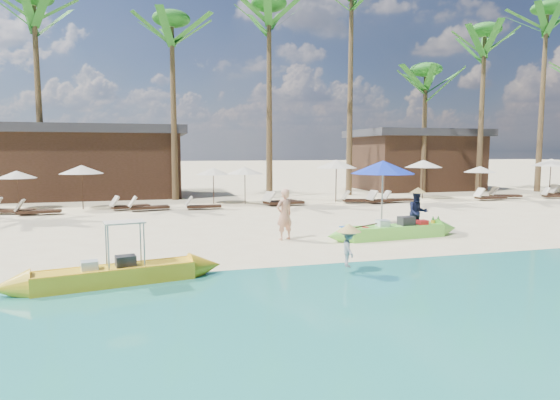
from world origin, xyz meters
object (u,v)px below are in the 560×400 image
object	(u,v)px
green_canoe	(395,231)
tourist	(284,214)
blue_umbrella	(383,167)
yellow_canoe	(116,275)

from	to	relation	value
green_canoe	tourist	bearing A→B (deg)	164.92
blue_umbrella	tourist	bearing A→B (deg)	-165.47
tourist	blue_umbrella	bearing A→B (deg)	172.96
green_canoe	blue_umbrella	size ratio (longest dim) A/B	2.18
green_canoe	yellow_canoe	distance (m)	8.86
yellow_canoe	tourist	bearing A→B (deg)	28.43
yellow_canoe	blue_umbrella	bearing A→B (deg)	18.68
blue_umbrella	yellow_canoe	bearing A→B (deg)	-150.52
tourist	blue_umbrella	xyz separation A→B (m)	(3.90, 1.01, 1.41)
green_canoe	yellow_canoe	size ratio (longest dim) A/B	1.05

